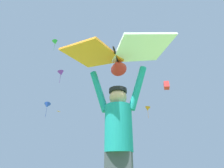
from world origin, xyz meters
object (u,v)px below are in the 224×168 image
(held_stunt_kite, at_px, (117,56))
(distant_kite_green_mid_left, at_px, (55,42))
(marker_flag, at_px, (126,142))
(distant_kite_teal_mid_right, at_px, (98,46))
(distant_kite_purple_overhead_distant, at_px, (61,73))
(distant_kite_orange_low_left, at_px, (58,111))
(distant_kite_orange_high_left, at_px, (148,109))
(distant_kite_blue_far_center, at_px, (47,105))
(distant_kite_red_low_right, at_px, (166,85))
(kite_flyer_person, at_px, (119,142))

(held_stunt_kite, height_order, distant_kite_green_mid_left, distant_kite_green_mid_left)
(marker_flag, bearing_deg, held_stunt_kite, -99.18)
(distant_kite_teal_mid_right, bearing_deg, marker_flag, -81.84)
(distant_kite_teal_mid_right, distance_m, distant_kite_purple_overhead_distant, 16.24)
(distant_kite_orange_low_left, bearing_deg, distant_kite_orange_high_left, 32.02)
(held_stunt_kite, relative_size, distant_kite_green_mid_left, 0.91)
(held_stunt_kite, height_order, distant_kite_blue_far_center, distant_kite_blue_far_center)
(distant_kite_red_low_right, height_order, distant_kite_orange_high_left, distant_kite_red_low_right)
(distant_kite_teal_mid_right, relative_size, distant_kite_orange_high_left, 0.38)
(distant_kite_red_low_right, height_order, marker_flag, distant_kite_red_low_right)
(kite_flyer_person, bearing_deg, distant_kite_blue_far_center, 108.99)
(distant_kite_teal_mid_right, bearing_deg, distant_kite_orange_low_left, 133.32)
(distant_kite_teal_mid_right, relative_size, marker_flag, 0.54)
(distant_kite_purple_overhead_distant, bearing_deg, distant_kite_orange_high_left, 6.92)
(distant_kite_purple_overhead_distant, relative_size, distant_kite_blue_far_center, 1.05)
(kite_flyer_person, relative_size, distant_kite_red_low_right, 1.35)
(distant_kite_purple_overhead_distant, bearing_deg, distant_kite_teal_mid_right, -59.73)
(distant_kite_orange_high_left, bearing_deg, distant_kite_orange_low_left, -147.98)
(distant_kite_teal_mid_right, bearing_deg, kite_flyer_person, -86.99)
(kite_flyer_person, relative_size, distant_kite_orange_low_left, 3.22)
(distant_kite_orange_low_left, height_order, distant_kite_blue_far_center, distant_kite_blue_far_center)
(held_stunt_kite, bearing_deg, marker_flag, 80.82)
(held_stunt_kite, xyz_separation_m, distant_kite_teal_mid_right, (-0.89, 17.36, 13.50))
(distant_kite_red_low_right, height_order, distant_kite_teal_mid_right, distant_kite_teal_mid_right)
(kite_flyer_person, relative_size, held_stunt_kite, 1.18)
(distant_kite_red_low_right, distance_m, distant_kite_blue_far_center, 22.12)
(distant_kite_blue_far_center, bearing_deg, distant_kite_teal_mid_right, -53.90)
(distant_kite_red_low_right, relative_size, distant_kite_orange_high_left, 0.55)
(distant_kite_orange_low_left, distance_m, distant_kite_orange_high_left, 19.60)
(kite_flyer_person, xyz_separation_m, held_stunt_kite, (-0.02, -0.06, 1.18))
(distant_kite_orange_high_left, relative_size, marker_flag, 1.43)
(held_stunt_kite, distance_m, distant_kite_teal_mid_right, 22.01)
(distant_kite_purple_overhead_distant, bearing_deg, distant_kite_green_mid_left, -81.60)
(distant_kite_purple_overhead_distant, distance_m, distant_kite_orange_high_left, 20.13)
(distant_kite_red_low_right, xyz_separation_m, marker_flag, (-9.01, -16.45, -10.49))
(held_stunt_kite, bearing_deg, distant_kite_orange_high_left, 73.53)
(kite_flyer_person, height_order, distant_kite_purple_overhead_distant, distant_kite_purple_overhead_distant)
(distant_kite_green_mid_left, height_order, distant_kite_orange_low_left, distant_kite_green_mid_left)
(distant_kite_green_mid_left, bearing_deg, distant_kite_teal_mid_right, -10.64)
(kite_flyer_person, relative_size, distant_kite_orange_high_left, 0.75)
(distant_kite_green_mid_left, bearing_deg, distant_kite_orange_high_left, 41.31)
(distant_kite_purple_overhead_distant, relative_size, distant_kite_orange_high_left, 1.19)
(distant_kite_green_mid_left, bearing_deg, distant_kite_blue_far_center, 105.79)
(distant_kite_teal_mid_right, bearing_deg, distant_kite_red_low_right, 21.90)
(distant_kite_purple_overhead_distant, height_order, distant_kite_orange_high_left, distant_kite_purple_overhead_distant)
(distant_kite_purple_overhead_distant, bearing_deg, distant_kite_red_low_right, -26.71)
(distant_kite_green_mid_left, height_order, distant_kite_blue_far_center, distant_kite_green_mid_left)
(distant_kite_teal_mid_right, height_order, distant_kite_purple_overhead_distant, distant_kite_purple_overhead_distant)
(held_stunt_kite, height_order, distant_kite_orange_high_left, distant_kite_orange_high_left)
(distant_kite_teal_mid_right, bearing_deg, distant_kite_purple_overhead_distant, 120.27)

